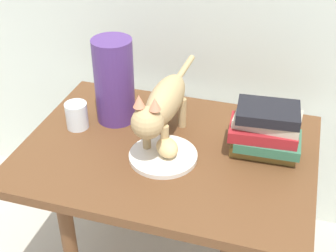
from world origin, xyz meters
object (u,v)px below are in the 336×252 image
Objects in this scene: cat at (162,105)px; book_stack at (266,130)px; green_vase at (114,81)px; side_table at (168,166)px; candle_jar at (77,117)px; plate at (163,156)px; bread_roll at (167,148)px.

cat is 0.31m from book_stack.
side_table is at bearing -28.03° from green_vase.
candle_jar is (-0.28, 0.00, -0.09)m from cat.
book_stack reaches higher than candle_jar.
plate is at bearing -157.18° from book_stack.
book_stack is (0.30, 0.04, -0.06)m from cat.
side_table is 1.80× the size of cat.
plate reaches higher than side_table.
candle_jar reaches higher than side_table.
bread_roll is (0.01, -0.05, 0.11)m from side_table.
green_vase is (-0.22, 0.16, 0.10)m from bread_roll.
book_stack is at bearing 22.82° from plate.
book_stack is 0.58m from candle_jar.
bread_roll is at bearing -63.22° from cat.
candle_jar is (-0.10, -0.08, -0.10)m from green_vase.
book_stack is (0.26, 0.11, 0.04)m from bread_roll.
plate is 0.03m from bread_roll.
plate is 0.32m from candle_jar.
green_vase is (-0.48, 0.04, 0.06)m from book_stack.
bread_roll is (0.01, 0.00, 0.03)m from plate.
side_table is 10.18× the size of candle_jar.
side_table is 4.08× the size of book_stack.
book_stack is (0.27, 0.07, 0.14)m from side_table.
candle_jar is (-0.31, 0.08, 0.03)m from plate.
bread_roll is 0.29× the size of green_vase.
candle_jar is (-0.32, 0.08, -0.00)m from bread_roll.
side_table is 0.09m from plate.
book_stack is (0.27, 0.12, 0.07)m from plate.
green_vase is at bearing 174.68° from book_stack.
green_vase is 3.24× the size of candle_jar.
bread_roll is 0.29m from book_stack.
bread_roll is at bearing 3.34° from plate.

